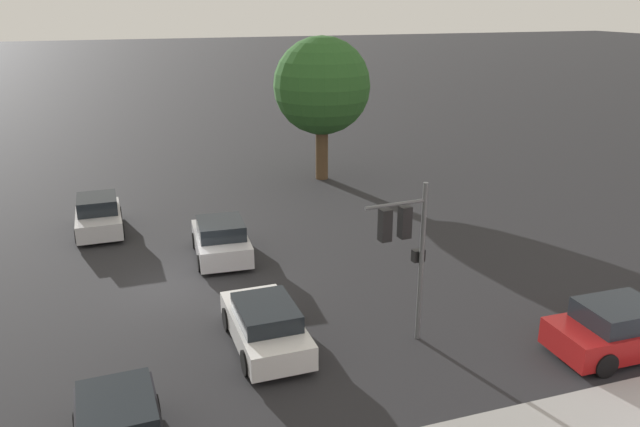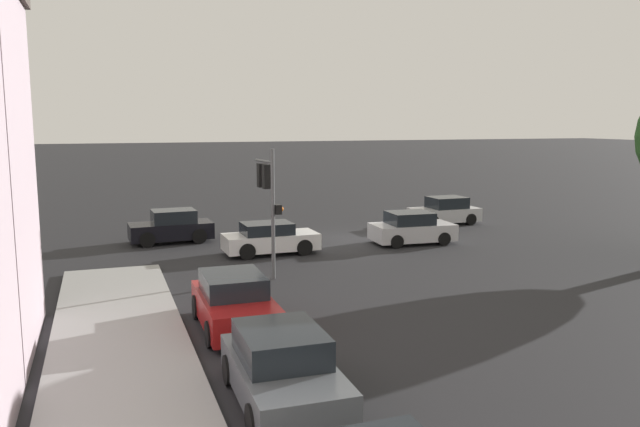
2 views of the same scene
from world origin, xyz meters
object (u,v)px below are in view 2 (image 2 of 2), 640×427
Objects in this scene: traffic_signal at (268,188)px; crossing_car_2 at (412,229)px; crossing_car_1 at (172,227)px; parked_car_1 at (282,369)px; crossing_car_0 at (445,211)px; parked_car_0 at (234,303)px; crossing_car_3 at (270,239)px.

traffic_signal reaches higher than crossing_car_2.
crossing_car_1 is 18.36m from parked_car_1.
crossing_car_2 is at bearing 156.87° from crossing_car_1.
crossing_car_1 is at bearing 104.73° from traffic_signal.
parked_car_1 is at bearing 50.63° from crossing_car_0.
parked_car_1 is (2.51, 10.53, -2.58)m from traffic_signal.
parked_car_0 is (-0.25, 13.43, -0.01)m from crossing_car_1.
parked_car_0 reaches higher than crossing_car_0.
crossing_car_0 reaches higher than crossing_car_3.
traffic_signal is 1.21× the size of crossing_car_2.
crossing_car_1 reaches higher than parked_car_1.
crossing_car_2 is at bearing 44.27° from crossing_car_0.
parked_car_0 is (3.51, 9.34, 0.06)m from crossing_car_3.
crossing_car_1 is at bearing -178.13° from parked_car_1.
traffic_signal is 6.65m from parked_car_0.
crossing_car_3 is 1.01× the size of parked_car_1.
crossing_car_3 is (-1.01, -3.74, -2.63)m from traffic_signal.
traffic_signal is 8.68m from crossing_car_1.
parked_car_0 is at bearing -179.08° from parked_car_1.
crossing_car_0 is 20.39m from parked_car_0.
crossing_car_3 is 9.98m from parked_car_0.
traffic_signal reaches higher than crossing_car_3.
traffic_signal reaches higher than crossing_car_0.
parked_car_0 reaches higher than crossing_car_3.
crossing_car_2 is at bearing 132.45° from parked_car_0.
crossing_car_1 is at bearing 131.68° from crossing_car_3.
crossing_car_3 is 1.02× the size of parked_car_0.
parked_car_0 is (14.94, 13.87, 0.01)m from crossing_car_0.
crossing_car_1 reaches higher than crossing_car_2.
crossing_car_2 is at bearing -0.61° from crossing_car_3.
crossing_car_0 is at bearing 20.64° from crossing_car_3.
crossing_car_2 is 0.96× the size of crossing_car_3.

